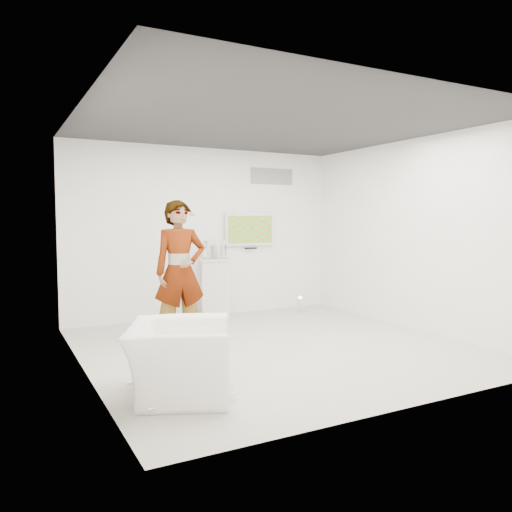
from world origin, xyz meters
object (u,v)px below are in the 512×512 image
person (180,272)px  floor_uplight (300,305)px  pedestal (215,289)px  tv (249,229)px  armchair (180,359)px

person → floor_uplight: person is taller
pedestal → floor_uplight: (1.65, -0.17, -0.38)m
pedestal → floor_uplight: size_ratio=3.63×
tv → pedestal: 1.36m
pedestal → floor_uplight: pedestal is taller
person → armchair: bearing=-107.5°
tv → person: person is taller
person → floor_uplight: 3.08m
armchair → pedestal: (1.80, 3.31, 0.17)m
pedestal → armchair: bearing=-118.5°
tv → person: size_ratio=0.50×
tv → armchair: (-2.64, -3.63, -1.19)m
tv → floor_uplight: 1.69m
tv → pedestal: (-0.84, -0.33, -1.02)m
armchair → floor_uplight: armchair is taller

